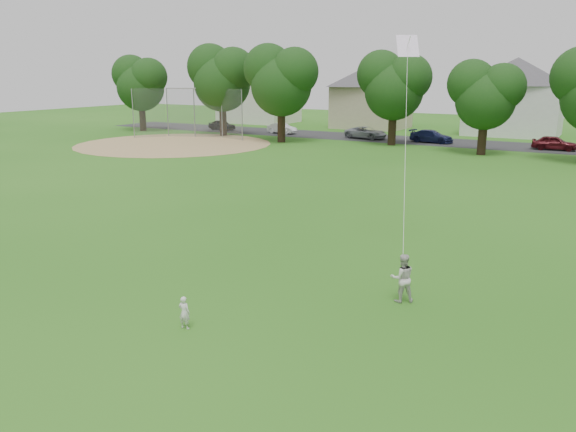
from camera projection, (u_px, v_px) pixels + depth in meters
The scene contains 10 objects.
ground at pixel (219, 303), 16.23m from camera, with size 160.00×160.00×0.00m, color #235D15.
street at pixel (493, 145), 51.52m from camera, with size 90.00×7.00×0.01m, color #2D2D30.
dirt_infield at pixel (174, 144), 52.29m from camera, with size 18.00×18.00×0.02m, color #9E7F51.
toddler at pixel (184, 313), 14.49m from camera, with size 0.33×0.21×0.89m, color silver.
older_boy at pixel (402, 278), 16.16m from camera, with size 0.70×0.55×1.44m, color beige.
kite at pixel (405, 146), 17.74m from camera, with size 1.44×2.89×8.14m.
baseball_backstop at pixel (192, 113), 56.99m from camera, with size 10.69×4.73×4.92m.
tree_row at pixel (520, 79), 43.29m from camera, with size 83.21×8.59×9.97m.
parked_cars at pixel (543, 143), 48.49m from camera, with size 71.03×2.54×1.23m.
house_row at pixel (500, 88), 59.46m from camera, with size 76.47×13.38×10.43m.
Camera 1 is at (9.25, -12.10, 6.46)m, focal length 35.00 mm.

